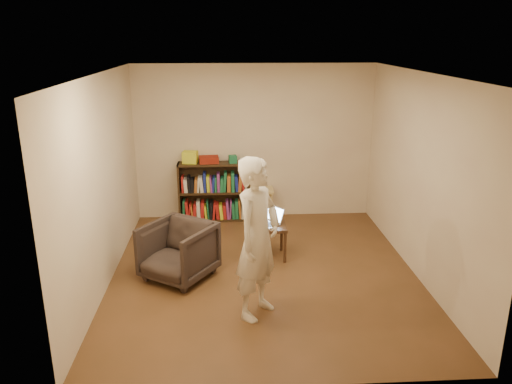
{
  "coord_description": "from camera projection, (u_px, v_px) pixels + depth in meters",
  "views": [
    {
      "loc": [
        -0.47,
        -5.99,
        3.04
      ],
      "look_at": [
        -0.09,
        0.35,
        1.03
      ],
      "focal_mm": 35.0,
      "sensor_mm": 36.0,
      "label": 1
    }
  ],
  "objects": [
    {
      "name": "wall_left",
      "position": [
        103.0,
        182.0,
        6.14
      ],
      "size": [
        0.0,
        4.5,
        4.5
      ],
      "primitive_type": "plane",
      "rotation": [
        1.57,
        0.0,
        1.57
      ],
      "color": "beige",
      "rests_on": "floor"
    },
    {
      "name": "box_yellow",
      "position": [
        190.0,
        157.0,
        8.25
      ],
      "size": [
        0.26,
        0.21,
        0.2
      ],
      "primitive_type": "cube",
      "rotation": [
        0.0,
        0.0,
        -0.16
      ],
      "color": "yellow",
      "rests_on": "bookshelf"
    },
    {
      "name": "floor",
      "position": [
        264.0,
        273.0,
        6.65
      ],
      "size": [
        4.5,
        4.5,
        0.0
      ],
      "primitive_type": "plane",
      "color": "#4D3118",
      "rests_on": "ground"
    },
    {
      "name": "bookshelf",
      "position": [
        214.0,
        195.0,
        8.47
      ],
      "size": [
        1.2,
        0.3,
        1.0
      ],
      "color": "black",
      "rests_on": "floor"
    },
    {
      "name": "box_white",
      "position": [
        243.0,
        160.0,
        8.31
      ],
      "size": [
        0.09,
        0.09,
        0.07
      ],
      "primitive_type": "cube",
      "rotation": [
        0.0,
        0.0,
        -0.04
      ],
      "color": "silver",
      "rests_on": "bookshelf"
    },
    {
      "name": "stool",
      "position": [
        262.0,
        195.0,
        8.45
      ],
      "size": [
        0.38,
        0.38,
        0.55
      ],
      "color": "tan",
      "rests_on": "floor"
    },
    {
      "name": "side_table",
      "position": [
        269.0,
        230.0,
        7.02
      ],
      "size": [
        0.48,
        0.48,
        0.49
      ],
      "color": "black",
      "rests_on": "floor"
    },
    {
      "name": "ceiling",
      "position": [
        265.0,
        74.0,
        5.86
      ],
      "size": [
        4.5,
        4.5,
        0.0
      ],
      "primitive_type": "plane",
      "color": "silver",
      "rests_on": "wall_back"
    },
    {
      "name": "wall_right",
      "position": [
        421.0,
        177.0,
        6.37
      ],
      "size": [
        0.0,
        4.5,
        4.5
      ],
      "primitive_type": "plane",
      "rotation": [
        1.57,
        0.0,
        -1.57
      ],
      "color": "beige",
      "rests_on": "floor"
    },
    {
      "name": "wall_back",
      "position": [
        254.0,
        143.0,
        8.39
      ],
      "size": [
        4.0,
        0.0,
        4.0
      ],
      "primitive_type": "plane",
      "rotation": [
        1.57,
        0.0,
        0.0
      ],
      "color": "beige",
      "rests_on": "floor"
    },
    {
      "name": "laptop",
      "position": [
        270.0,
        220.0,
        7.02
      ],
      "size": [
        0.45,
        0.45,
        0.23
      ],
      "rotation": [
        0.0,
        0.0,
        -0.87
      ],
      "color": "silver",
      "rests_on": "side_table"
    },
    {
      "name": "armchair",
      "position": [
        178.0,
        251.0,
        6.43
      ],
      "size": [
        1.11,
        1.12,
        0.74
      ],
      "primitive_type": "imported",
      "rotation": [
        0.0,
        0.0,
        -0.59
      ],
      "color": "#312820",
      "rests_on": "floor"
    },
    {
      "name": "red_cloth",
      "position": [
        209.0,
        160.0,
        8.29
      ],
      "size": [
        0.34,
        0.26,
        0.11
      ],
      "primitive_type": "cube",
      "rotation": [
        0.0,
        0.0,
        0.09
      ],
      "color": "maroon",
      "rests_on": "bookshelf"
    },
    {
      "name": "person",
      "position": [
        258.0,
        239.0,
        5.43
      ],
      "size": [
        0.74,
        0.8,
        1.83
      ],
      "primitive_type": "imported",
      "rotation": [
        0.0,
        0.0,
        0.96
      ],
      "color": "beige",
      "rests_on": "floor"
    },
    {
      "name": "box_green",
      "position": [
        233.0,
        159.0,
        8.27
      ],
      "size": [
        0.14,
        0.14,
        0.13
      ],
      "primitive_type": "cube",
      "rotation": [
        0.0,
        0.0,
        0.15
      ],
      "color": "#1B653E",
      "rests_on": "bookshelf"
    }
  ]
}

